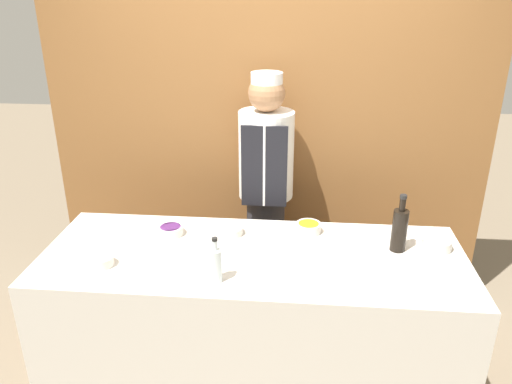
{
  "coord_description": "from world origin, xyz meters",
  "views": [
    {
      "loc": [
        0.22,
        -2.24,
        2.19
      ],
      "look_at": [
        0.0,
        0.16,
        1.18
      ],
      "focal_mm": 35.0,
      "sensor_mm": 36.0,
      "label": 1
    }
  ],
  "objects_px": {
    "sauce_bowl_red": "(437,244)",
    "sauce_bowl_orange": "(309,227)",
    "sauce_bowl_brown": "(101,260)",
    "sauce_bowl_green": "(230,230)",
    "cutting_board": "(329,267)",
    "bottle_clear": "(215,264)",
    "chef_center": "(266,193)",
    "bottle_soy": "(400,229)",
    "sauce_bowl_purple": "(171,230)"
  },
  "relations": [
    {
      "from": "sauce_bowl_red",
      "to": "bottle_soy",
      "type": "xyz_separation_m",
      "value": [
        -0.21,
        -0.03,
        0.09
      ]
    },
    {
      "from": "sauce_bowl_red",
      "to": "bottle_clear",
      "type": "bearing_deg",
      "value": -159.85
    },
    {
      "from": "sauce_bowl_purple",
      "to": "bottle_clear",
      "type": "bearing_deg",
      "value": -53.5
    },
    {
      "from": "sauce_bowl_purple",
      "to": "sauce_bowl_green",
      "type": "relative_size",
      "value": 1.0
    },
    {
      "from": "cutting_board",
      "to": "bottle_clear",
      "type": "distance_m",
      "value": 0.56
    },
    {
      "from": "chef_center",
      "to": "cutting_board",
      "type": "bearing_deg",
      "value": -66.19
    },
    {
      "from": "sauce_bowl_purple",
      "to": "sauce_bowl_red",
      "type": "height_order",
      "value": "sauce_bowl_red"
    },
    {
      "from": "sauce_bowl_orange",
      "to": "cutting_board",
      "type": "height_order",
      "value": "sauce_bowl_orange"
    },
    {
      "from": "sauce_bowl_green",
      "to": "bottle_clear",
      "type": "distance_m",
      "value": 0.48
    },
    {
      "from": "sauce_bowl_purple",
      "to": "sauce_bowl_red",
      "type": "distance_m",
      "value": 1.43
    },
    {
      "from": "sauce_bowl_green",
      "to": "bottle_soy",
      "type": "height_order",
      "value": "bottle_soy"
    },
    {
      "from": "sauce_bowl_purple",
      "to": "sauce_bowl_orange",
      "type": "bearing_deg",
      "value": 7.22
    },
    {
      "from": "sauce_bowl_purple",
      "to": "bottle_clear",
      "type": "xyz_separation_m",
      "value": [
        0.33,
        -0.44,
        0.06
      ]
    },
    {
      "from": "sauce_bowl_purple",
      "to": "sauce_bowl_orange",
      "type": "relative_size",
      "value": 1.01
    },
    {
      "from": "bottle_clear",
      "to": "bottle_soy",
      "type": "bearing_deg",
      "value": 22.83
    },
    {
      "from": "chef_center",
      "to": "sauce_bowl_orange",
      "type": "bearing_deg",
      "value": -59.12
    },
    {
      "from": "sauce_bowl_brown",
      "to": "bottle_soy",
      "type": "height_order",
      "value": "bottle_soy"
    },
    {
      "from": "bottle_soy",
      "to": "chef_center",
      "type": "bearing_deg",
      "value": 139.93
    },
    {
      "from": "sauce_bowl_red",
      "to": "cutting_board",
      "type": "height_order",
      "value": "sauce_bowl_red"
    },
    {
      "from": "bottle_soy",
      "to": "sauce_bowl_green",
      "type": "bearing_deg",
      "value": 173.7
    },
    {
      "from": "sauce_bowl_red",
      "to": "cutting_board",
      "type": "relative_size",
      "value": 0.4
    },
    {
      "from": "sauce_bowl_purple",
      "to": "bottle_clear",
      "type": "relative_size",
      "value": 0.62
    },
    {
      "from": "sauce_bowl_red",
      "to": "bottle_soy",
      "type": "height_order",
      "value": "bottle_soy"
    },
    {
      "from": "sauce_bowl_orange",
      "to": "sauce_bowl_purple",
      "type": "bearing_deg",
      "value": -172.78
    },
    {
      "from": "sauce_bowl_orange",
      "to": "sauce_bowl_green",
      "type": "height_order",
      "value": "sauce_bowl_orange"
    },
    {
      "from": "sauce_bowl_green",
      "to": "bottle_clear",
      "type": "height_order",
      "value": "bottle_clear"
    },
    {
      "from": "sauce_bowl_purple",
      "to": "sauce_bowl_brown",
      "type": "bearing_deg",
      "value": -126.28
    },
    {
      "from": "sauce_bowl_brown",
      "to": "chef_center",
      "type": "xyz_separation_m",
      "value": [
        0.75,
        0.91,
        0.01
      ]
    },
    {
      "from": "sauce_bowl_purple",
      "to": "cutting_board",
      "type": "xyz_separation_m",
      "value": [
        0.86,
        -0.28,
        -0.02
      ]
    },
    {
      "from": "sauce_bowl_orange",
      "to": "bottle_soy",
      "type": "height_order",
      "value": "bottle_soy"
    },
    {
      "from": "sauce_bowl_green",
      "to": "cutting_board",
      "type": "xyz_separation_m",
      "value": [
        0.53,
        -0.32,
        -0.01
      ]
    },
    {
      "from": "bottle_clear",
      "to": "chef_center",
      "type": "relative_size",
      "value": 0.13
    },
    {
      "from": "bottle_clear",
      "to": "cutting_board",
      "type": "bearing_deg",
      "value": 16.69
    },
    {
      "from": "sauce_bowl_purple",
      "to": "sauce_bowl_green",
      "type": "height_order",
      "value": "sauce_bowl_purple"
    },
    {
      "from": "sauce_bowl_red",
      "to": "sauce_bowl_orange",
      "type": "height_order",
      "value": "sauce_bowl_red"
    },
    {
      "from": "sauce_bowl_brown",
      "to": "sauce_bowl_green",
      "type": "relative_size",
      "value": 0.88
    },
    {
      "from": "sauce_bowl_brown",
      "to": "sauce_bowl_red",
      "type": "distance_m",
      "value": 1.72
    },
    {
      "from": "chef_center",
      "to": "sauce_bowl_red",
      "type": "bearing_deg",
      "value": -32.09
    },
    {
      "from": "sauce_bowl_green",
      "to": "cutting_board",
      "type": "distance_m",
      "value": 0.62
    },
    {
      "from": "cutting_board",
      "to": "bottle_soy",
      "type": "height_order",
      "value": "bottle_soy"
    },
    {
      "from": "cutting_board",
      "to": "bottle_soy",
      "type": "xyz_separation_m",
      "value": [
        0.37,
        0.22,
        0.11
      ]
    },
    {
      "from": "cutting_board",
      "to": "sauce_bowl_brown",
      "type": "bearing_deg",
      "value": -176.33
    },
    {
      "from": "sauce_bowl_orange",
      "to": "sauce_bowl_green",
      "type": "xyz_separation_m",
      "value": [
        -0.43,
        -0.06,
        -0.01
      ]
    },
    {
      "from": "sauce_bowl_orange",
      "to": "chef_center",
      "type": "distance_m",
      "value": 0.53
    },
    {
      "from": "sauce_bowl_green",
      "to": "bottle_soy",
      "type": "relative_size",
      "value": 0.45
    },
    {
      "from": "sauce_bowl_green",
      "to": "bottle_clear",
      "type": "xyz_separation_m",
      "value": [
        -0.0,
        -0.48,
        0.06
      ]
    },
    {
      "from": "bottle_clear",
      "to": "chef_center",
      "type": "bearing_deg",
      "value": 80.76
    },
    {
      "from": "sauce_bowl_red",
      "to": "chef_center",
      "type": "distance_m",
      "value": 1.11
    },
    {
      "from": "sauce_bowl_green",
      "to": "cutting_board",
      "type": "height_order",
      "value": "sauce_bowl_green"
    },
    {
      "from": "chef_center",
      "to": "sauce_bowl_green",
      "type": "bearing_deg",
      "value": -107.21
    }
  ]
}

